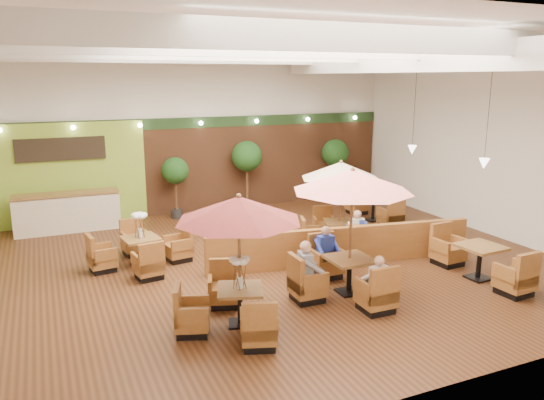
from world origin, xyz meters
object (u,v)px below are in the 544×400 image
diner_1 (326,247)px  topiary_2 (335,155)px  diner_0 (377,277)px  diner_2 (308,265)px  table_1 (349,204)px  topiary_0 (175,173)px  service_counter (67,212)px  diner_3 (357,227)px  booth_divider (342,246)px  topiary_1 (247,159)px  table_2 (339,184)px  diner_4 (357,227)px  table_3 (141,249)px  table_4 (479,263)px  table_5 (373,209)px  table_0 (236,233)px

diner_1 → topiary_2: bearing=-119.6°
diner_0 → diner_2: bearing=126.2°
table_1 → topiary_0: bearing=104.1°
service_counter → diner_3: (6.77, -5.35, 0.15)m
topiary_2 → diner_3: size_ratio=3.14×
topiary_2 → table_1: bearing=-118.5°
booth_divider → diner_0: size_ratio=9.62×
topiary_1 → table_1: bearing=-95.1°
table_2 → diner_4: (0.05, -0.87, -0.99)m
table_3 → diner_0: (3.78, -4.50, 0.30)m
diner_4 → table_3: bearing=-172.6°
diner_2 → diner_3: 3.29m
table_2 → diner_2: table_2 is taller
table_2 → table_3: table_2 is taller
table_4 → table_5: 5.33m
table_3 → table_4: table_3 is taller
topiary_1 → diner_0: (-0.61, -8.66, -1.08)m
table_5 → diner_0: (-3.87, -5.80, 0.36)m
diner_2 → diner_3: size_ratio=1.13×
diner_3 → diner_4: 0.00m
topiary_1 → diner_1: size_ratio=3.21×
service_counter → diner_0: 9.96m
table_4 → table_5: size_ratio=1.08×
table_0 → table_5: bearing=57.8°
diner_2 → diner_4: (2.53, 2.11, -0.03)m
booth_divider → topiary_2: bearing=70.6°
diner_1 → diner_2: diner_2 is taller
table_2 → table_4: (1.71, -3.48, -1.34)m
topiary_1 → topiary_0: bearing=180.0°
diner_2 → diner_4: diner_2 is taller
table_4 → diner_1: bearing=151.2°
table_3 → topiary_0: bearing=56.9°
topiary_1 → diner_1: (-0.61, -6.65, -1.07)m
booth_divider → table_2: (0.66, 1.35, 1.25)m
booth_divider → diner_4: diner_4 is taller
diner_0 → diner_3: (1.52, 3.12, 0.01)m
booth_divider → table_3: bearing=167.0°
table_2 → table_5: (2.40, 1.81, -1.36)m
table_4 → topiary_0: 9.66m
diner_0 → topiary_1: bearing=77.1°
diner_1 → diner_4: (1.52, 1.11, -0.00)m
table_1 → diner_1: bearing=86.9°
table_1 → topiary_0: table_1 is taller
booth_divider → table_1: (-0.88, -1.63, 1.50)m
diner_1 → diner_4: size_ratio=1.01×
diner_3 → topiary_2: bearing=89.1°
table_3 → diner_3: size_ratio=3.43×
table_1 → diner_4: 2.92m
table_4 → diner_4: diner_4 is taller
booth_divider → diner_0: (-0.81, -2.63, 0.25)m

